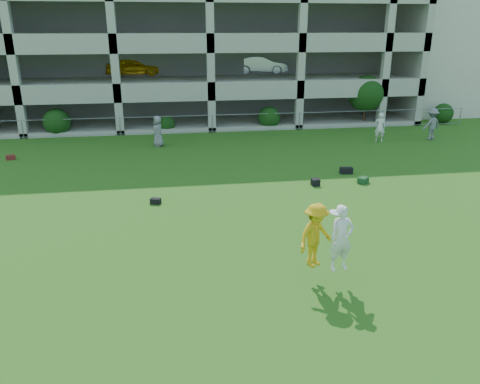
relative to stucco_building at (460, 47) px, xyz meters
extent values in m
plane|color=#235114|center=(-23.00, -28.00, -5.00)|extent=(100.00, 100.00, 0.00)
cube|color=beige|center=(0.00, 0.00, 0.00)|extent=(16.00, 14.00, 10.00)
imported|color=gray|center=(-26.53, -12.34, -4.10)|extent=(0.75, 0.99, 1.80)
imported|color=white|center=(-13.10, -13.18, -4.11)|extent=(0.75, 0.61, 1.78)
imported|color=slate|center=(-9.72, -13.20, -4.02)|extent=(1.43, 1.07, 1.96)
cube|color=black|center=(-26.56, -21.96, -4.89)|extent=(0.46, 0.37, 0.22)
cube|color=#133518|center=(-17.29, -20.74, -4.87)|extent=(0.61, 0.59, 0.26)
cube|color=black|center=(-19.54, -20.75, -4.85)|extent=(0.35, 0.35, 0.30)
cube|color=black|center=(-17.52, -19.25, -4.85)|extent=(0.63, 0.37, 0.30)
cube|color=#520E1D|center=(-34.31, -14.12, -4.88)|extent=(0.53, 0.44, 0.24)
imported|color=gold|center=(-22.12, -28.74, -3.61)|extent=(1.36, 1.19, 1.82)
imported|color=silver|center=(-21.51, -29.05, -3.60)|extent=(0.73, 0.54, 1.84)
cylinder|color=white|center=(-21.74, -29.03, -2.85)|extent=(0.28, 0.27, 0.11)
cube|color=#9E998C|center=(-23.00, 4.75, 1.00)|extent=(30.00, 0.50, 12.00)
cube|color=#9E998C|center=(-8.25, -2.00, 1.00)|extent=(0.50, 14.00, 12.00)
cube|color=#9E998C|center=(-23.00, -2.00, -4.85)|extent=(30.00, 14.00, 0.30)
cube|color=#9E998C|center=(-23.00, -2.00, -1.85)|extent=(30.00, 14.00, 0.30)
cube|color=#9E998C|center=(-23.00, -2.00, 1.15)|extent=(30.00, 14.00, 0.30)
cube|color=#9E998C|center=(-23.00, -8.85, -2.45)|extent=(30.00, 0.30, 0.90)
cube|color=#9E998C|center=(-23.00, -8.85, 0.55)|extent=(30.00, 0.30, 0.90)
cube|color=#9E998C|center=(-35.00, -8.75, 1.00)|extent=(0.50, 0.50, 12.00)
cube|color=#9E998C|center=(-29.00, -8.75, 1.00)|extent=(0.50, 0.50, 12.00)
cube|color=#9E998C|center=(-23.00, -8.75, 1.00)|extent=(0.50, 0.50, 12.00)
cube|color=#9E998C|center=(-17.00, -8.75, 1.00)|extent=(0.50, 0.50, 12.00)
cube|color=#9E998C|center=(-11.00, -8.75, 1.00)|extent=(0.50, 0.50, 12.00)
cube|color=#605E59|center=(-23.00, 0.00, 1.00)|extent=(29.00, 9.00, 11.60)
imported|color=#F1A90C|center=(-28.22, -4.00, -1.04)|extent=(3.98, 1.83, 1.32)
imported|color=silver|center=(-18.75, -4.00, -1.04)|extent=(4.16, 1.94, 1.32)
cylinder|color=gray|center=(-35.00, -9.00, -4.40)|extent=(0.06, 0.06, 1.20)
cylinder|color=gray|center=(-29.00, -9.00, -4.40)|extent=(0.06, 0.06, 1.20)
cylinder|color=gray|center=(-23.00, -9.00, -4.40)|extent=(0.06, 0.06, 1.20)
cylinder|color=gray|center=(-17.00, -9.00, -4.40)|extent=(0.06, 0.06, 1.20)
cylinder|color=gray|center=(-11.00, -9.00, -4.40)|extent=(0.06, 0.06, 1.20)
cylinder|color=gray|center=(-5.00, -9.00, -4.40)|extent=(0.06, 0.06, 1.20)
cylinder|color=gray|center=(-23.00, -9.00, -3.85)|extent=(36.00, 0.04, 0.04)
cylinder|color=gray|center=(-23.00, -9.00, -4.92)|extent=(36.00, 0.04, 0.04)
sphere|color=#163D11|center=(-33.00, -8.40, -4.12)|extent=(1.76, 1.76, 1.76)
sphere|color=#163D11|center=(-26.00, -8.40, -4.45)|extent=(1.10, 1.10, 1.10)
sphere|color=#163D11|center=(-19.00, -8.40, -4.23)|extent=(1.54, 1.54, 1.54)
cylinder|color=#382314|center=(-12.00, -8.20, -4.02)|extent=(0.16, 0.16, 1.96)
sphere|color=#163D11|center=(-12.00, -8.20, -2.76)|extent=(2.52, 2.52, 2.52)
sphere|color=#163D11|center=(-6.00, -8.40, -4.29)|extent=(1.43, 1.43, 1.43)
camera|label=1|loc=(-25.90, -39.79, 1.72)|focal=35.00mm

